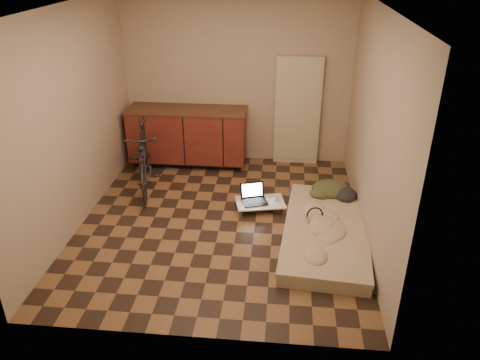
# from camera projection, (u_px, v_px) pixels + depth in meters

# --- Properties ---
(room_shell) EXTENTS (3.50, 4.00, 2.60)m
(room_shell) POSITION_uv_depth(u_px,v_px,m) (219.00, 125.00, 5.41)
(room_shell) COLOR brown
(room_shell) RESTS_ON ground
(cabinets) EXTENTS (1.84, 0.62, 0.91)m
(cabinets) POSITION_uv_depth(u_px,v_px,m) (188.00, 136.00, 7.36)
(cabinets) COLOR black
(cabinets) RESTS_ON ground
(appliance_panel) EXTENTS (0.70, 0.10, 1.70)m
(appliance_panel) POSITION_uv_depth(u_px,v_px,m) (298.00, 111.00, 7.25)
(appliance_panel) COLOR beige
(appliance_panel) RESTS_ON ground
(bicycle) EXTENTS (0.86, 1.68, 1.04)m
(bicycle) POSITION_uv_depth(u_px,v_px,m) (143.00, 155.00, 6.56)
(bicycle) COLOR black
(bicycle) RESTS_ON ground
(futon) EXTENTS (1.15, 2.12, 0.18)m
(futon) POSITION_uv_depth(u_px,v_px,m) (326.00, 232.00, 5.60)
(futon) COLOR #B0AA8D
(futon) RESTS_ON ground
(clothing_pile) EXTENTS (0.58, 0.50, 0.22)m
(clothing_pile) POSITION_uv_depth(u_px,v_px,m) (335.00, 186.00, 6.23)
(clothing_pile) COLOR #3B4327
(clothing_pile) RESTS_ON futon
(headphones) EXTENTS (0.29, 0.28, 0.16)m
(headphones) POSITION_uv_depth(u_px,v_px,m) (315.00, 215.00, 5.63)
(headphones) COLOR black
(headphones) RESTS_ON futon
(lap_desk) EXTENTS (0.71, 0.54, 0.11)m
(lap_desk) POSITION_uv_depth(u_px,v_px,m) (260.00, 202.00, 6.23)
(lap_desk) COLOR brown
(lap_desk) RESTS_ON ground
(laptop) EXTENTS (0.39, 0.37, 0.22)m
(laptop) POSITION_uv_depth(u_px,v_px,m) (254.00, 198.00, 6.22)
(laptop) COLOR black
(laptop) RESTS_ON lap_desk
(mouse) EXTENTS (0.07, 0.11, 0.04)m
(mouse) POSITION_uv_depth(u_px,v_px,m) (276.00, 199.00, 6.25)
(mouse) COLOR silver
(mouse) RESTS_ON lap_desk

